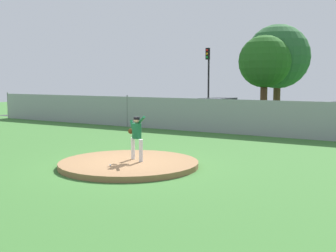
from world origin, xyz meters
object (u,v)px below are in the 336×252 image
(parked_car_burgundy, at_px, (218,112))
(traffic_light_near, at_px, (208,71))
(parked_car_charcoal, at_px, (147,109))
(pitcher_youth, at_px, (137,134))
(traffic_cone_orange, at_px, (164,121))
(baseball, at_px, (110,165))

(parked_car_burgundy, bearing_deg, traffic_light_near, 122.83)
(parked_car_charcoal, xyz_separation_m, traffic_light_near, (2.66, 4.65, 2.89))
(pitcher_youth, height_order, traffic_cone_orange, pitcher_youth)
(baseball, bearing_deg, traffic_light_near, 108.13)
(traffic_light_near, bearing_deg, pitcher_youth, -70.45)
(pitcher_youth, xyz_separation_m, traffic_cone_orange, (-6.43, 11.90, -0.85))
(baseball, distance_m, parked_car_burgundy, 15.49)
(parked_car_charcoal, xyz_separation_m, parked_car_burgundy, (5.86, -0.32, 0.07))
(parked_car_burgundy, relative_size, traffic_cone_orange, 8.45)
(parked_car_charcoal, bearing_deg, baseball, -59.12)
(pitcher_youth, relative_size, baseball, 20.99)
(pitcher_youth, distance_m, parked_car_charcoal, 16.93)
(parked_car_charcoal, relative_size, traffic_cone_orange, 8.00)
(pitcher_youth, bearing_deg, traffic_light_near, 109.55)
(baseball, bearing_deg, parked_car_charcoal, 120.88)
(pitcher_youth, relative_size, parked_car_charcoal, 0.35)
(parked_car_burgundy, relative_size, traffic_light_near, 0.86)
(parked_car_charcoal, height_order, traffic_cone_orange, parked_car_charcoal)
(pitcher_youth, xyz_separation_m, baseball, (-0.10, -1.29, -0.88))
(traffic_light_near, bearing_deg, baseball, -71.87)
(parked_car_charcoal, bearing_deg, parked_car_burgundy, -3.08)
(pitcher_youth, bearing_deg, baseball, -94.28)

